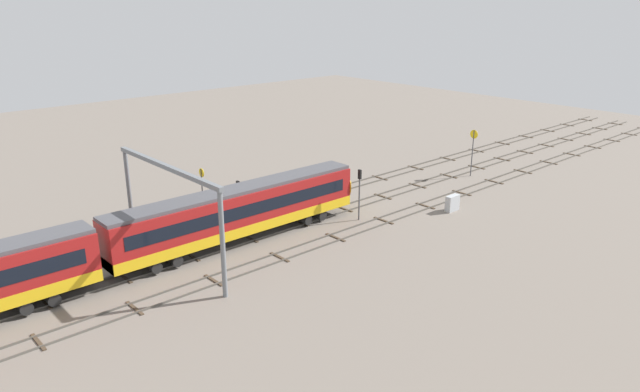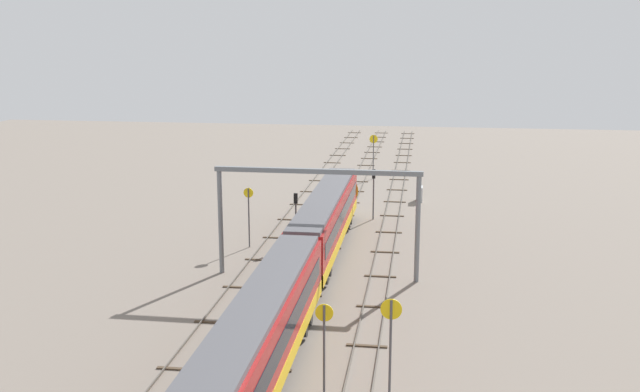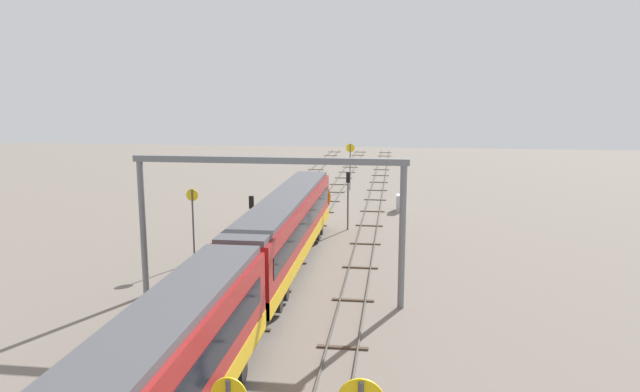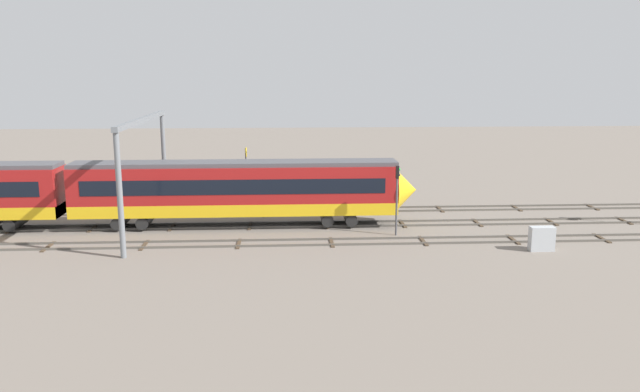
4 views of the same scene
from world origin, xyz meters
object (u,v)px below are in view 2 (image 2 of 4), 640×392
train (262,338)px  speed_sign_mid_trackside (390,342)px  overhead_gantry (317,198)px  relay_cabinet (419,194)px  speed_sign_far_trackside (324,338)px  signal_light_trackside_approach (296,211)px  signal_light_trackside_departure (374,187)px  speed_sign_distant_end (373,150)px  speed_sign_near_foreground (249,210)px

train → speed_sign_mid_trackside: (-2.42, -6.64, 1.26)m
overhead_gantry → relay_cabinet: size_ratio=9.52×
speed_sign_far_trackside → signal_light_trackside_approach: bearing=13.0°
train → signal_light_trackside_departure: bearing=-5.0°
signal_light_trackside_approach → signal_light_trackside_departure: size_ratio=0.90×
speed_sign_distant_end → overhead_gantry: bearing=177.9°
speed_sign_near_foreground → speed_sign_mid_trackside: (-27.02, -13.29, 0.63)m
speed_sign_far_trackside → speed_sign_distant_end: 57.15m
speed_sign_mid_trackside → relay_cabinet: 47.09m
relay_cabinet → overhead_gantry: bearing=164.8°
speed_sign_far_trackside → signal_light_trackside_approach: 27.56m
overhead_gantry → signal_light_trackside_approach: size_ratio=3.39×
train → speed_sign_far_trackside: bearing=-102.7°
relay_cabinet → signal_light_trackside_departure: bearing=153.2°
speed_sign_near_foreground → relay_cabinet: 24.65m
train → speed_sign_far_trackside: 3.45m
train → signal_light_trackside_departure: 35.91m
speed_sign_far_trackside → relay_cabinet: bearing=-5.4°
speed_sign_mid_trackside → signal_light_trackside_departure: 38.35m
speed_sign_near_foreground → speed_sign_far_trackside: bearing=-158.5°
speed_sign_far_trackside → relay_cabinet: 45.57m
signal_light_trackside_approach → speed_sign_distant_end: bearing=-8.5°
speed_sign_far_trackside → speed_sign_near_foreground: bearing=21.5°
speed_sign_mid_trackside → signal_light_trackside_approach: speed_sign_mid_trackside is taller
signal_light_trackside_departure → relay_cabinet: 10.15m
overhead_gantry → speed_sign_mid_trackside: bearing=-162.4°
train → speed_sign_mid_trackside: speed_sign_mid_trackside is taller
speed_sign_far_trackside → relay_cabinet: size_ratio=3.08×
signal_light_trackside_departure → speed_sign_near_foreground: bearing=138.7°
train → speed_sign_near_foreground: speed_sign_near_foreground is taller
signal_light_trackside_departure → overhead_gantry: bearing=170.9°
speed_sign_mid_trackside → signal_light_trackside_approach: bearing=18.4°
speed_sign_far_trackside → speed_sign_distant_end: (57.12, 1.66, 0.50)m
overhead_gantry → relay_cabinet: 28.39m
overhead_gantry → speed_sign_near_foreground: 10.18m
speed_sign_near_foreground → signal_light_trackside_departure: (11.17, -9.80, -0.03)m
overhead_gantry → speed_sign_mid_trackside: overhead_gantry is taller
speed_sign_near_foreground → speed_sign_distant_end: speed_sign_distant_end is taller
overhead_gantry → speed_sign_distant_end: 38.83m
speed_sign_mid_trackside → relay_cabinet: (46.98, -0.95, -3.11)m
overhead_gantry → speed_sign_near_foreground: overhead_gantry is taller
train → relay_cabinet: 45.24m
speed_sign_mid_trackside → speed_sign_distant_end: speed_sign_mid_trackside is taller
speed_sign_distant_end → relay_cabinet: 13.53m
overhead_gantry → speed_sign_far_trackside: size_ratio=3.09×
speed_sign_near_foreground → relay_cabinet: size_ratio=3.22×
overhead_gantry → speed_sign_near_foreground: (6.95, 6.91, -2.78)m
overhead_gantry → speed_sign_far_trackside: bearing=-170.5°
signal_light_trackside_departure → speed_sign_far_trackside: bearing=-179.7°
train → speed_sign_mid_trackside: bearing=-110.0°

